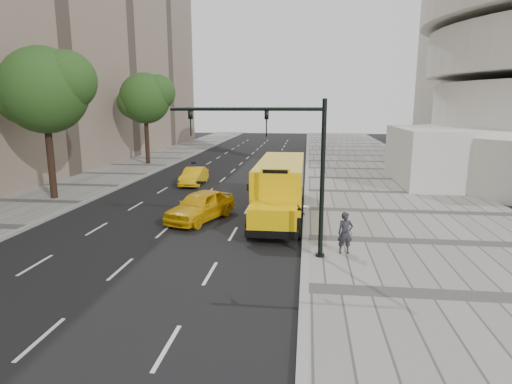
# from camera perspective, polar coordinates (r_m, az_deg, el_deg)

# --- Properties ---
(ground) EXTENTS (140.00, 140.00, 0.00)m
(ground) POSITION_cam_1_polar(r_m,az_deg,el_deg) (26.14, -6.59, -2.15)
(ground) COLOR black
(ground) RESTS_ON ground
(sidewalk_museum) EXTENTS (12.00, 140.00, 0.15)m
(sidewalk_museum) POSITION_cam_1_polar(r_m,az_deg,el_deg) (26.13, 19.98, -2.62)
(sidewalk_museum) COLOR gray
(sidewalk_museum) RESTS_ON ground
(sidewalk_far) EXTENTS (6.00, 140.00, 0.15)m
(sidewalk_far) POSITION_cam_1_polar(r_m,az_deg,el_deg) (30.58, -27.08, -1.20)
(sidewalk_far) COLOR gray
(sidewalk_far) RESTS_ON ground
(curb_museum) EXTENTS (0.30, 140.00, 0.15)m
(curb_museum) POSITION_cam_1_polar(r_m,az_deg,el_deg) (25.43, 6.69, -2.37)
(curb_museum) COLOR gray
(curb_museum) RESTS_ON ground
(curb_far) EXTENTS (0.30, 140.00, 0.15)m
(curb_far) POSITION_cam_1_polar(r_m,az_deg,el_deg) (29.02, -22.15, -1.41)
(curb_far) COLOR gray
(curb_far) RESTS_ON ground
(tree_b) EXTENTS (6.06, 5.39, 9.74)m
(tree_b) POSITION_cam_1_polar(r_m,az_deg,el_deg) (30.51, -26.25, 12.14)
(tree_b) COLOR black
(tree_b) RESTS_ON ground
(tree_c) EXTENTS (5.73, 5.09, 9.34)m
(tree_c) POSITION_cam_1_polar(r_m,az_deg,el_deg) (45.69, -14.49, 12.05)
(tree_c) COLOR black
(tree_c) RESTS_ON ground
(school_bus) EXTENTS (2.96, 11.56, 3.19)m
(school_bus) POSITION_cam_1_polar(r_m,az_deg,el_deg) (24.61, 3.28, 1.25)
(school_bus) COLOR #EEB906
(school_bus) RESTS_ON ground
(taxi_near) EXTENTS (3.45, 5.12, 1.62)m
(taxi_near) POSITION_cam_1_polar(r_m,az_deg,el_deg) (23.30, -7.40, -1.82)
(taxi_near) COLOR #E5AC0B
(taxi_near) RESTS_ON ground
(taxi_far) EXTENTS (1.42, 4.08, 1.34)m
(taxi_far) POSITION_cam_1_polar(r_m,az_deg,el_deg) (33.74, -8.28, 2.08)
(taxi_far) COLOR #E5AC0B
(taxi_far) RESTS_ON ground
(pedestrian) EXTENTS (0.70, 0.53, 1.74)m
(pedestrian) POSITION_cam_1_polar(r_m,az_deg,el_deg) (17.92, 11.81, -5.37)
(pedestrian) COLOR #25252B
(pedestrian) RESTS_ON sidewalk_museum
(traffic_signal) EXTENTS (6.18, 0.36, 6.40)m
(traffic_signal) POSITION_cam_1_polar(r_m,az_deg,el_deg) (16.75, 4.09, 4.43)
(traffic_signal) COLOR black
(traffic_signal) RESTS_ON ground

